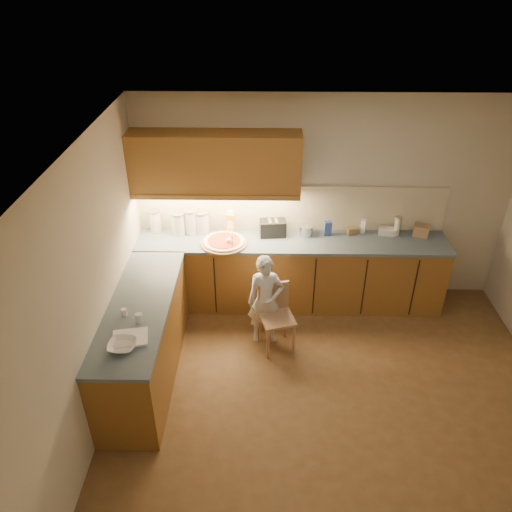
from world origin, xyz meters
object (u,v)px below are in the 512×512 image
wooden_chair (276,312)px  oil_jug (231,223)px  toaster (273,228)px  child (266,300)px  pizza_on_board (224,242)px

wooden_chair → oil_jug: size_ratio=2.55×
toaster → child: bearing=-100.5°
toaster → oil_jug: bearing=169.6°
oil_jug → toaster: 0.52m
child → wooden_chair: bearing=-40.6°
wooden_chair → oil_jug: bearing=103.1°
pizza_on_board → oil_jug: size_ratio=1.80×
pizza_on_board → oil_jug: oil_jug is taller
wooden_chair → oil_jug: (-0.55, 0.98, 0.60)m
pizza_on_board → oil_jug: bearing=76.7°
child → toaster: size_ratio=3.40×
child → oil_jug: oil_jug is taller
oil_jug → toaster: (0.52, -0.05, -0.04)m
pizza_on_board → toaster: (0.58, 0.22, 0.08)m
child → toaster: bearing=79.7°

